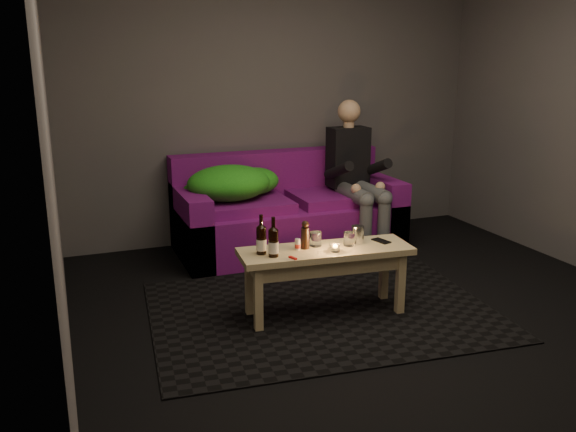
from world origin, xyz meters
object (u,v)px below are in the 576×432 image
at_px(beer_bottle_a, 261,240).
at_px(steel_cup, 357,235).
at_px(beer_bottle_b, 273,242).
at_px(coffee_table, 325,260).
at_px(sofa, 287,215).
at_px(person, 356,173).

xyz_separation_m(beer_bottle_a, steel_cup, (0.69, -0.01, -0.04)).
bearing_deg(beer_bottle_b, coffee_table, 5.23).
bearing_deg(sofa, person, -14.94).
bearing_deg(sofa, steel_cup, -91.51).
bearing_deg(steel_cup, person, 63.44).
bearing_deg(coffee_table, sofa, 78.93).
distance_m(beer_bottle_a, beer_bottle_b, 0.10).
bearing_deg(beer_bottle_a, steel_cup, -1.21).
xyz_separation_m(sofa, beer_bottle_a, (-0.72, -1.43, 0.26)).
distance_m(sofa, person, 0.73).
bearing_deg(beer_bottle_a, person, 43.72).
bearing_deg(beer_bottle_b, sofa, 66.08).
xyz_separation_m(coffee_table, steel_cup, (0.25, 0.03, 0.14)).
height_order(sofa, beer_bottle_b, sofa).
height_order(sofa, person, person).
xyz_separation_m(person, beer_bottle_a, (-1.33, -1.27, -0.12)).
height_order(person, steel_cup, person).
height_order(person, beer_bottle_b, person).
relative_size(sofa, beer_bottle_b, 7.60).
distance_m(person, coffee_table, 1.62).
bearing_deg(beer_bottle_a, coffee_table, -5.79).
distance_m(coffee_table, beer_bottle_a, 0.47).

